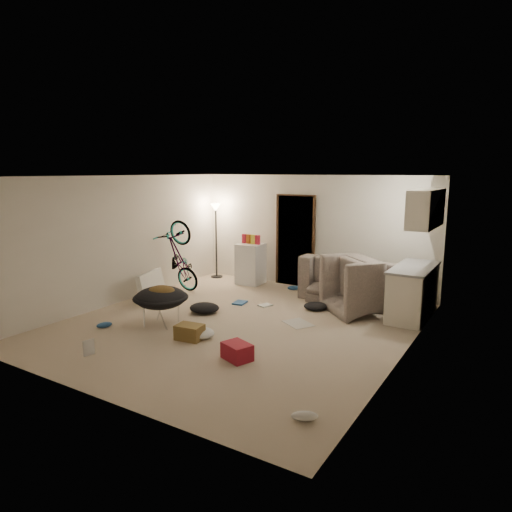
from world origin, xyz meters
The scene contains 37 objects.
floor centered at (0.00, 0.00, -0.01)m, with size 5.50×6.00×0.02m, color #BFAB93.
ceiling centered at (0.00, 0.00, 2.51)m, with size 5.50×6.00×0.02m, color white.
wall_back centered at (0.00, 3.01, 1.25)m, with size 5.50×0.02×2.50m, color silver.
wall_front centered at (0.00, -3.01, 1.25)m, with size 5.50×0.02×2.50m, color silver.
wall_left centered at (-2.76, 0.00, 1.25)m, with size 0.02×6.00×2.50m, color silver.
wall_right centered at (2.76, 0.00, 1.25)m, with size 0.02×6.00×2.50m, color silver.
doorway centered at (-0.40, 2.97, 1.02)m, with size 0.85×0.10×2.04m, color black.
door_trim centered at (-0.40, 2.94, 1.02)m, with size 0.97×0.04×2.10m, color #382313.
floor_lamp centered at (-2.40, 2.65, 1.31)m, with size 0.28×0.28×1.81m.
kitchen_counter centered at (2.43, 2.00, 0.44)m, with size 0.60×1.50×0.88m, color white.
counter_top centered at (2.43, 2.00, 0.90)m, with size 0.64×1.54×0.04m, color gray.
kitchen_uppers centered at (2.56, 2.00, 1.95)m, with size 0.38×1.40×0.65m, color white.
sofa centered at (1.26, 2.45, 0.33)m, with size 2.24×0.88×0.65m, color #323932.
armchair centered at (1.67, 1.91, 0.38)m, with size 1.17×1.02×0.76m, color #323932.
bicycle centered at (-2.30, 1.17, 0.42)m, with size 0.56×1.60×0.84m, color black.
book_asset centered at (-1.08, -2.31, 0.01)m, with size 0.17×0.23×0.02m, color maroon.
mini_fridge centered at (-1.35, 2.55, 0.47)m, with size 0.55×0.55×0.94m, color white.
snack_box_0 centered at (-1.52, 2.55, 1.00)m, with size 0.10×0.07×0.30m, color maroon.
snack_box_1 centered at (-1.40, 2.55, 1.00)m, with size 0.10×0.07×0.30m, color #B35616.
snack_box_2 centered at (-1.28, 2.55, 1.00)m, with size 0.10×0.07×0.30m, color gold.
snack_box_3 centered at (-1.16, 2.55, 1.00)m, with size 0.10×0.07×0.30m, color maroon.
saucer_chair centered at (-1.10, -0.70, 0.39)m, with size 0.93×0.93×0.66m.
hoodie centered at (-1.05, -0.73, 0.59)m, with size 0.48×0.40×0.22m, color brown.
sofa_drape centered at (0.31, 2.45, 0.54)m, with size 0.56×0.46×0.28m, color black.
tv_box centered at (-2.30, 0.31, 0.29)m, with size 0.11×0.89×0.59m, color silver.
drink_case_a centered at (-0.25, -0.99, 0.12)m, with size 0.41×0.29×0.23m, color brown.
drink_case_b centered at (0.81, -1.25, 0.12)m, with size 0.40×0.30×0.23m, color maroon.
juicer centered at (0.82, -1.13, 0.09)m, with size 0.16×0.16×0.23m.
newspaper centered at (0.87, 0.56, 0.00)m, with size 0.38×0.50×0.01m, color #BAB5AC.
book_blue centered at (-0.66, 1.05, 0.02)m, with size 0.22×0.30×0.03m, color #2A5A9A.
book_white centered at (-0.15, 1.17, 0.01)m, with size 0.19×0.25×0.02m, color silver.
shoe_0 centered at (-0.22, 2.53, 0.05)m, with size 0.28×0.11×0.10m, color #2A5A9A.
shoe_2 centered at (-1.81, -1.32, 0.05)m, with size 0.26×0.11×0.10m, color #2A5A9A.
shoe_4 centered at (2.30, -2.20, 0.05)m, with size 0.29×0.12×0.11m, color white.
clothes_lump_a centered at (-0.90, 0.22, 0.09)m, with size 0.55×0.47×0.18m, color black.
clothes_lump_b centered at (0.79, 1.46, 0.07)m, with size 0.45×0.39×0.14m, color black.
clothes_lump_c centered at (-0.14, -0.82, 0.07)m, with size 0.45×0.38×0.14m, color silver.
Camera 1 is at (4.15, -6.21, 2.58)m, focal length 32.00 mm.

